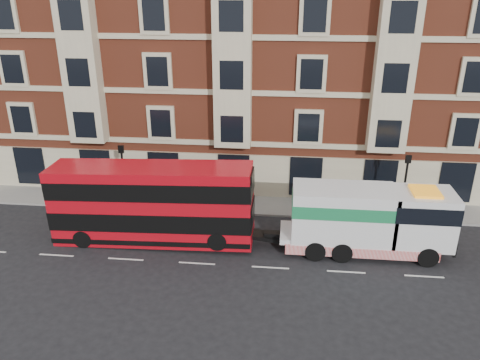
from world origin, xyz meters
name	(u,v)px	position (x,y,z in m)	size (l,w,h in m)	color
ground	(197,263)	(0.00, 0.00, 0.00)	(120.00, 120.00, 0.00)	black
sidewalk	(217,203)	(0.00, 7.50, 0.07)	(90.00, 3.00, 0.15)	slate
victorian_terrace	(236,42)	(0.50, 15.00, 10.07)	(45.00, 12.00, 20.40)	brown
lamp_post_west	(123,172)	(-6.00, 6.20, 2.68)	(0.35, 0.15, 4.35)	black
lamp_post_east	(405,183)	(12.00, 6.20, 2.68)	(0.35, 0.15, 4.35)	black
double_decker_bus	(152,203)	(-2.93, 2.21, 2.48)	(11.55, 2.65, 4.68)	#B60A15
tow_truck	(366,219)	(9.13, 2.21, 2.04)	(9.25, 2.73, 3.85)	silver
pedestrian	(82,191)	(-9.25, 6.71, 0.94)	(0.57, 0.38, 1.57)	#182130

